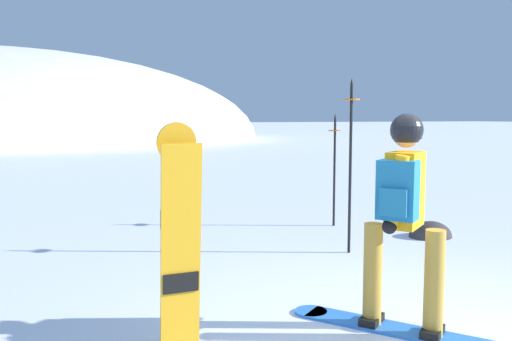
{
  "coord_description": "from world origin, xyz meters",
  "views": [
    {
      "loc": [
        -2.62,
        -2.85,
        1.69
      ],
      "look_at": [
        -0.0,
        3.46,
        1.0
      ],
      "focal_mm": 37.4,
      "sensor_mm": 36.0,
      "label": 1
    }
  ],
  "objects_px": {
    "snowboarder_main": "(403,218)",
    "piste_marker_far": "(350,155)",
    "piste_marker_near": "(335,162)",
    "rock_mid": "(430,237)",
    "spare_snowboard": "(180,239)"
  },
  "relations": [
    {
      "from": "snowboarder_main",
      "to": "spare_snowboard",
      "type": "xyz_separation_m",
      "value": [
        -1.68,
        0.27,
        -0.08
      ]
    },
    {
      "from": "snowboarder_main",
      "to": "spare_snowboard",
      "type": "bearing_deg",
      "value": 170.71
    },
    {
      "from": "piste_marker_near",
      "to": "piste_marker_far",
      "type": "distance_m",
      "value": 1.67
    },
    {
      "from": "spare_snowboard",
      "to": "piste_marker_near",
      "type": "xyz_separation_m",
      "value": [
        3.35,
        3.53,
        0.16
      ]
    },
    {
      "from": "piste_marker_far",
      "to": "rock_mid",
      "type": "relative_size",
      "value": 3.44
    },
    {
      "from": "spare_snowboard",
      "to": "piste_marker_near",
      "type": "height_order",
      "value": "piste_marker_near"
    },
    {
      "from": "piste_marker_far",
      "to": "rock_mid",
      "type": "distance_m",
      "value": 1.99
    },
    {
      "from": "piste_marker_far",
      "to": "rock_mid",
      "type": "bearing_deg",
      "value": 11.33
    },
    {
      "from": "piste_marker_near",
      "to": "piste_marker_far",
      "type": "relative_size",
      "value": 0.81
    },
    {
      "from": "piste_marker_near",
      "to": "rock_mid",
      "type": "xyz_separation_m",
      "value": [
        0.86,
        -1.2,
        -1.0
      ]
    },
    {
      "from": "piste_marker_far",
      "to": "snowboarder_main",
      "type": "bearing_deg",
      "value": -113.29
    },
    {
      "from": "snowboarder_main",
      "to": "piste_marker_far",
      "type": "height_order",
      "value": "piste_marker_far"
    },
    {
      "from": "spare_snowboard",
      "to": "piste_marker_far",
      "type": "relative_size",
      "value": 0.77
    },
    {
      "from": "snowboarder_main",
      "to": "piste_marker_far",
      "type": "relative_size",
      "value": 0.79
    },
    {
      "from": "snowboarder_main",
      "to": "piste_marker_far",
      "type": "bearing_deg",
      "value": 66.71
    }
  ]
}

